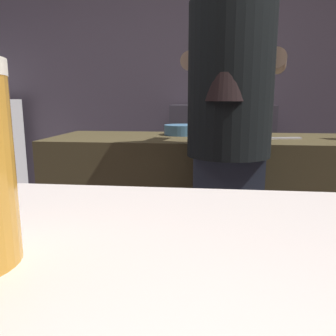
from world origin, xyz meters
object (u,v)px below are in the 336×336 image
Objects in this scene: chefs_knife at (278,138)px; bottle_hot_sauce at (240,95)px; bottle_vinegar at (210,95)px; bartender at (228,134)px; bottle_soy at (236,94)px; mixing_bowl at (182,130)px.

bottle_hot_sauce reaches higher than chefs_knife.
bottle_hot_sauce is 0.28m from bottle_vinegar.
bottle_vinegar is at bearing 13.65° from bartender.
bottle_hot_sauce is at bearing 4.80° from bartender.
bottle_soy reaches higher than chefs_knife.
mixing_bowl is 0.93× the size of bottle_hot_sauce.
bartender is at bearing -67.69° from mixing_bowl.
bottle_soy is at bearing 81.91° from chefs_knife.
bottle_hot_sauce reaches higher than mixing_bowl.
chefs_knife is 1.24m from bottle_hot_sauce.
chefs_knife is 0.96× the size of bottle_soy.
chefs_knife is at bearing -17.10° from mixing_bowl.
bottle_soy is (0.39, 1.15, 0.22)m from mixing_bowl.
bottle_soy is (0.16, 1.72, 0.19)m from bartender.
bartender is 6.87× the size of bottle_soy.
bartender is 8.18× the size of mixing_bowl.
bartender is at bearing -95.19° from bottle_soy.
mixing_bowl is 0.91× the size of bottle_vinegar.
bottle_vinegar is at bearing 82.00° from mixing_bowl.
bartender reaches higher than bottle_vinegar.
bottle_vinegar reaches higher than chefs_knife.
bottle_soy is at bearing 6.19° from bartender.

